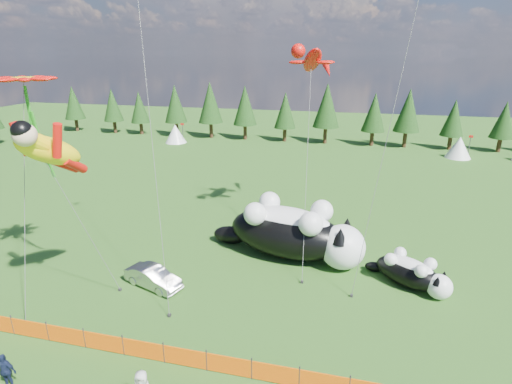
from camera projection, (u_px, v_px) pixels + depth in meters
ground at (173, 318)px, 20.73m from camera, size 160.00×160.00×0.00m
safety_fence at (143, 350)px, 17.81m from camera, size 22.06×0.06×1.10m
tree_line at (298, 116)px, 60.70m from camera, size 90.00×4.00×8.00m
festival_tents at (372, 143)px, 54.51m from camera, size 50.00×3.20×2.80m
cat_large at (293, 231)px, 26.42m from camera, size 10.72×5.36×3.90m
cat_small at (412, 272)px, 23.29m from camera, size 4.74×3.73×1.92m
car at (153, 277)px, 23.37m from camera, size 3.86×2.36×1.20m
spectator_c at (5, 371)px, 16.18m from camera, size 1.00×0.57×1.65m
superhero_kite at (50, 150)px, 18.56m from camera, size 4.41×4.69×10.71m
gecko_kite at (312, 61)px, 27.41m from camera, size 4.43×11.56×14.85m
flower_kite at (24, 82)px, 19.54m from camera, size 3.21×5.02×12.17m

